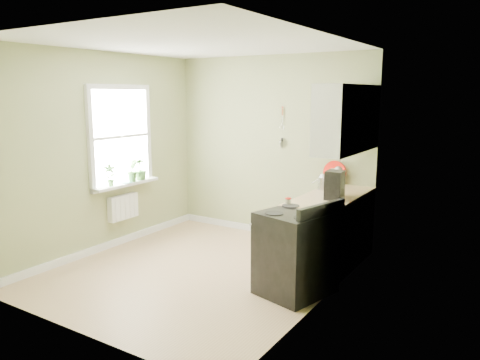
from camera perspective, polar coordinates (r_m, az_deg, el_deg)
The scene contains 21 objects.
floor at distance 5.88m, azimuth -5.00°, elevation -11.02°, with size 3.20×3.60×0.02m, color tan.
ceiling at distance 5.51m, azimuth -5.47°, elevation 16.35°, with size 3.20×3.60×0.02m, color white.
wall_back at distance 7.04m, azimuth 3.79°, elevation 3.99°, with size 3.20×0.02×2.70m, color tan.
wall_left at distance 6.63m, azimuth -16.36°, elevation 3.19°, with size 0.02×3.60×2.70m, color tan.
wall_right at distance 4.74m, azimuth 10.43°, elevation 0.68°, with size 0.02×3.60×2.70m, color tan.
base_cabinets at distance 5.97m, azimuth 10.99°, elevation -6.35°, with size 0.60×1.60×0.87m, color white.
countertop at distance 5.86m, azimuth 11.05°, elevation -2.07°, with size 0.64×1.60×0.04m, color #D6B483.
upper_cabinets at distance 5.77m, azimuth 13.01°, elevation 7.31°, with size 0.35×1.40×0.80m, color white.
window at distance 6.79m, azimuth -14.39°, elevation 5.14°, with size 0.06×1.14×1.44m.
window_sill at distance 6.83m, azimuth -13.72°, elevation -0.48°, with size 0.18×1.14×0.04m, color white.
radiator at distance 6.89m, azimuth -14.07°, elevation -3.22°, with size 0.12×0.50×0.35m, color white.
wall_utensils at distance 6.90m, azimuth 5.15°, elevation 5.63°, with size 0.02×0.14×0.58m.
stove at distance 5.13m, azimuth 6.83°, elevation -8.71°, with size 0.82×0.88×1.03m.
stand_mixer at distance 5.79m, azimuth 11.51°, elevation -0.49°, with size 0.25×0.33×0.36m.
kettle at distance 6.19m, azimuth 10.01°, elevation -0.20°, with size 0.20×0.12×0.21m.
coffee_maker at distance 5.62m, azimuth 11.43°, elevation -0.71°, with size 0.21×0.23×0.34m.
red_tray at distance 6.57m, azimuth 11.45°, elevation 0.89°, with size 0.33×0.33×0.02m, color red.
jar at distance 5.31m, azimuth 5.89°, elevation -2.57°, with size 0.07×0.07×0.08m.
plant_a at distance 6.59m, azimuth -15.58°, elevation 0.58°, with size 0.16×0.11×0.31m, color #437836.
plant_b at distance 6.87m, azimuth -13.02°, elevation 1.14°, with size 0.18×0.14×0.32m, color #437836.
plant_c at distance 6.99m, azimuth -12.04°, elevation 1.32°, with size 0.18×0.18×0.32m, color #437836.
Camera 1 is at (3.34, -4.34, 2.14)m, focal length 35.00 mm.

